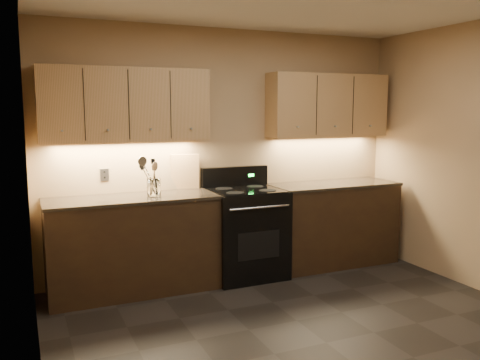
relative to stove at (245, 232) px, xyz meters
name	(u,v)px	position (x,y,z in m)	size (l,w,h in m)	color
floor	(326,343)	(-0.08, -1.68, -0.48)	(4.00, 4.00, 0.00)	black
wall_back	(226,152)	(-0.08, 0.32, 0.82)	(4.00, 0.04, 2.60)	tan
wall_left	(33,191)	(-2.08, -1.68, 0.82)	(0.04, 4.00, 2.60)	tan
counter_left	(133,244)	(-1.18, 0.02, -0.01)	(1.62, 0.62, 0.93)	black
counter_right	(332,223)	(1.10, 0.02, -0.01)	(1.46, 0.62, 0.93)	black
stove	(245,232)	(0.00, 0.00, 0.00)	(0.76, 0.68, 1.14)	black
upper_cab_left	(126,105)	(-1.18, 0.17, 1.32)	(1.60, 0.30, 0.70)	tan
upper_cab_right	(328,105)	(1.10, 0.17, 1.32)	(1.44, 0.30, 0.70)	tan
outlet_plate	(104,175)	(-1.38, 0.31, 0.64)	(0.09, 0.01, 0.12)	#B2B5BA
utensil_crock	(154,188)	(-0.97, 0.00, 0.53)	(0.16, 0.16, 0.17)	white
cutting_board	(185,172)	(-0.56, 0.29, 0.63)	(0.29, 0.02, 0.37)	tan
wooden_spoon	(151,179)	(-0.99, -0.01, 0.62)	(0.06, 0.06, 0.31)	tan
black_spoon	(151,178)	(-0.98, 0.03, 0.62)	(0.06, 0.06, 0.30)	black
black_turner	(156,176)	(-0.95, -0.03, 0.65)	(0.08, 0.08, 0.36)	black
steel_spatula	(155,176)	(-0.94, 0.02, 0.64)	(0.08, 0.08, 0.34)	silver
steel_skimmer	(158,174)	(-0.93, -0.02, 0.66)	(0.09, 0.09, 0.39)	silver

